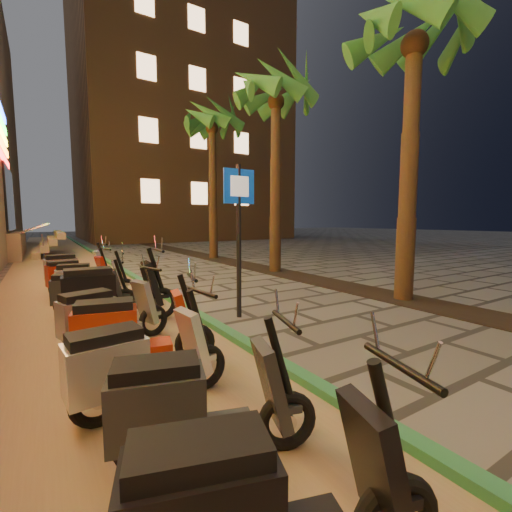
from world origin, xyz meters
TOP-DOWN VIEW (x-y plane):
  - ground at (0.00, 0.00)m, footprint 120.00×120.00m
  - parking_strip at (-2.60, 10.00)m, footprint 3.40×60.00m
  - green_curb at (-0.90, 10.00)m, footprint 0.18×60.00m
  - planting_strip at (3.60, 5.00)m, footprint 1.20×40.00m
  - apartment_block at (9.00, 32.00)m, footprint 18.00×16.06m
  - palm_b at (3.60, 2.00)m, footprint 2.97×3.02m
  - palm_c at (3.60, 7.00)m, footprint 2.97×3.02m
  - palm_d at (3.60, 12.00)m, footprint 2.97×3.02m
  - pedestrian_sign at (-0.24, 2.74)m, footprint 0.61×0.10m
  - scooter_3 at (-2.52, -1.45)m, footprint 1.58×0.83m
  - scooter_4 at (-2.43, -0.46)m, footprint 1.51×0.79m
  - scooter_5 at (-2.62, 0.47)m, footprint 1.56×0.59m
  - scooter_6 at (-2.46, 1.41)m, footprint 1.62×0.74m
  - scooter_7 at (-2.58, 2.31)m, footprint 1.55×0.81m
  - scooter_8 at (-2.37, 3.42)m, footprint 1.86×0.65m
  - scooter_9 at (-2.64, 4.35)m, footprint 1.49×0.65m
  - scooter_10 at (-2.48, 5.40)m, footprint 1.60×0.70m
  - scooter_11 at (-2.64, 6.29)m, footprint 1.59×0.70m
  - scooter_12 at (-2.62, 7.23)m, footprint 1.70×0.61m

SIDE VIEW (x-z plane):
  - ground at x=0.00m, z-range 0.00..0.00m
  - parking_strip at x=-2.60m, z-range 0.00..0.01m
  - planting_strip at x=3.60m, z-range 0.00..0.02m
  - green_curb at x=-0.90m, z-range 0.00..0.10m
  - scooter_9 at x=-2.64m, z-range -0.07..0.98m
  - scooter_4 at x=-2.43m, z-range -0.07..1.00m
  - scooter_5 at x=-2.62m, z-range -0.07..1.02m
  - scooter_7 at x=-2.58m, z-range -0.07..1.03m
  - scooter_3 at x=-2.52m, z-range -0.07..1.05m
  - scooter_11 at x=-2.64m, z-range -0.07..1.05m
  - scooter_10 at x=-2.48m, z-range -0.07..1.05m
  - scooter_6 at x=-2.46m, z-range -0.07..1.06m
  - scooter_12 at x=-2.62m, z-range -0.08..1.12m
  - scooter_8 at x=-2.37m, z-range -0.09..1.22m
  - pedestrian_sign at x=-0.24m, z-range 0.41..3.17m
  - palm_b at x=3.60m, z-range 2.18..8.84m
  - palm_c at x=3.60m, z-range 2.27..9.18m
  - palm_d at x=3.60m, z-range 2.36..9.53m
  - apartment_block at x=9.00m, z-range 0.00..25.00m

